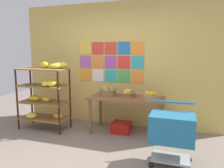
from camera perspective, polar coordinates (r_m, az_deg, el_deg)
ground at (r=3.30m, az=-9.62°, el=-20.39°), size 9.80×9.80×0.00m
back_wall_with_art at (r=4.69m, az=1.20°, el=5.16°), size 4.41×0.07×2.64m
banana_shelf_unit at (r=4.61m, az=-17.08°, el=-1.75°), size 1.01×0.59×1.39m
display_table at (r=4.22m, az=3.86°, el=-4.66°), size 1.44×0.66×0.73m
fruit_basket_back_right at (r=3.96m, az=10.37°, el=-3.22°), size 0.32×0.32×0.17m
fruit_basket_centre at (r=4.20m, az=4.10°, el=-2.44°), size 0.34×0.34×0.16m
fruit_basket_left at (r=4.30m, az=-1.13°, el=-2.06°), size 0.35×0.35×0.18m
produce_crate_under_table at (r=4.38m, az=2.46°, el=-11.35°), size 0.37×0.31×0.21m
shopping_cart at (r=3.17m, az=15.52°, el=-11.65°), size 0.60×0.47×0.87m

